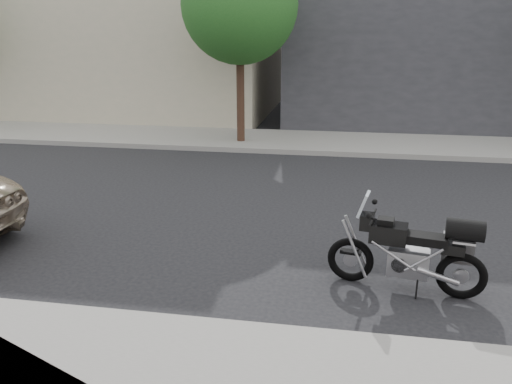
{
  "coord_description": "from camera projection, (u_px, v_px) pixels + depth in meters",
  "views": [
    {
      "loc": [
        -1.02,
        9.08,
        3.45
      ],
      "look_at": [
        0.28,
        1.35,
        0.9
      ],
      "focal_mm": 35.0,
      "sensor_mm": 36.0,
      "label": 1
    }
  ],
  "objects": [
    {
      "name": "ground",
      "position": [
        282.0,
        215.0,
        9.74
      ],
      "size": [
        120.0,
        120.0,
        0.0
      ],
      "primitive_type": "plane",
      "color": "black",
      "rests_on": "ground"
    },
    {
      "name": "far_sidewalk",
      "position": [
        306.0,
        142.0,
        15.81
      ],
      "size": [
        44.0,
        3.0,
        0.15
      ],
      "primitive_type": "cube",
      "color": "gray",
      "rests_on": "ground"
    },
    {
      "name": "far_building_dark",
      "position": [
        494.0,
        29.0,
        20.21
      ],
      "size": [
        16.0,
        11.0,
        7.0
      ],
      "color": "#2D2D33",
      "rests_on": "ground"
    },
    {
      "name": "far_building_cream",
      "position": [
        121.0,
        17.0,
        22.58
      ],
      "size": [
        14.0,
        11.0,
        8.0
      ],
      "color": "#C3B69C",
      "rests_on": "ground"
    },
    {
      "name": "street_tree_mid",
      "position": [
        240.0,
        5.0,
        14.4
      ],
      "size": [
        3.4,
        3.4,
        5.7
      ],
      "color": "#3B261B",
      "rests_on": "far_sidewalk"
    },
    {
      "name": "motorcycle",
      "position": [
        417.0,
        251.0,
        6.78
      ],
      "size": [
        2.12,
        0.75,
        1.35
      ],
      "rotation": [
        0.0,
        0.0,
        -0.18
      ],
      "color": "black",
      "rests_on": "ground"
    }
  ]
}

